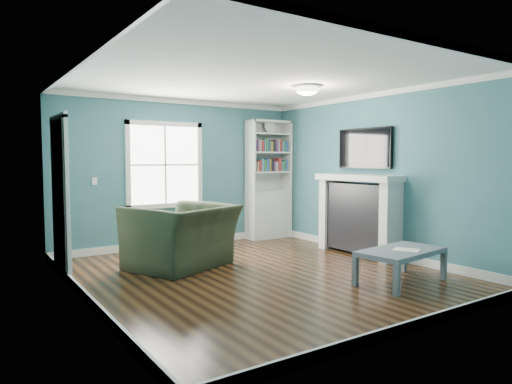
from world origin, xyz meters
TOP-DOWN VIEW (x-y plane):
  - floor at (0.00, 0.00)m, footprint 5.00×5.00m
  - room_walls at (0.00, 0.00)m, footprint 5.00×5.00m
  - trim at (0.00, 0.00)m, footprint 4.50×5.00m
  - window at (-0.30, 2.49)m, footprint 1.40×0.06m
  - bookshelf at (1.77, 2.30)m, footprint 0.90×0.35m
  - fireplace at (2.08, 0.20)m, footprint 0.44×1.58m
  - tv at (2.20, 0.20)m, footprint 0.06×1.10m
  - door at (-2.22, 1.40)m, footprint 0.12×0.98m
  - ceiling_fixture at (0.90, 0.10)m, footprint 0.38×0.38m
  - light_switch at (-1.50, 2.48)m, footprint 0.08×0.01m
  - recliner at (-0.69, 0.95)m, footprint 1.61×1.35m
  - coffee_table at (1.25, -1.33)m, footprint 1.23×0.78m
  - paper_sheet at (1.27, -1.38)m, footprint 0.35×0.38m

SIDE VIEW (x-z plane):
  - floor at x=0.00m, z-range 0.00..0.00m
  - coffee_table at x=1.25m, z-range 0.16..0.58m
  - paper_sheet at x=1.27m, z-range 0.42..0.42m
  - recliner at x=-0.69m, z-range 0.00..1.20m
  - fireplace at x=2.08m, z-range -0.01..1.29m
  - bookshelf at x=1.77m, z-range -0.23..2.08m
  - door at x=-2.22m, z-range -0.01..2.16m
  - light_switch at x=-1.50m, z-range 1.14..1.26m
  - trim at x=0.00m, z-range -0.06..2.54m
  - window at x=-0.30m, z-range 0.70..2.20m
  - room_walls at x=0.00m, z-range -0.92..4.08m
  - tv at x=2.20m, z-range 1.40..2.05m
  - ceiling_fixture at x=0.90m, z-range 2.47..2.63m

